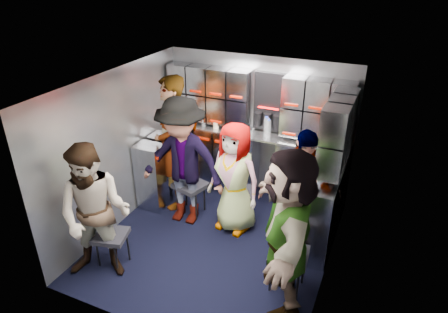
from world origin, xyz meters
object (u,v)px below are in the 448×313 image
at_px(jump_seat_near_left, 111,237).
at_px(jump_seat_center, 240,194).
at_px(attendant_arc_b, 183,162).
at_px(jump_seat_mid_left, 190,187).
at_px(attendant_arc_a, 95,214).
at_px(jump_seat_near_right, 289,257).
at_px(attendant_arc_e, 287,231).
at_px(attendant_arc_c, 235,178).
at_px(attendant_standing, 172,144).
at_px(attendant_arc_d, 300,195).
at_px(jump_seat_mid_right, 300,219).

distance_m(jump_seat_near_left, jump_seat_center, 1.77).
bearing_deg(attendant_arc_b, jump_seat_mid_left, 87.48).
bearing_deg(attendant_arc_a, jump_seat_near_right, -2.16).
bearing_deg(attendant_arc_e, attendant_arc_c, -156.30).
distance_m(attendant_standing, attendant_arc_a, 1.64).
bearing_deg(attendant_standing, jump_seat_near_right, 27.22).
bearing_deg(attendant_arc_d, jump_seat_mid_left, 147.04).
xyz_separation_m(jump_seat_near_right, attendant_arc_a, (-2.00, -0.64, 0.39)).
relative_size(attendant_standing, attendant_arc_b, 1.08).
distance_m(jump_seat_mid_left, attendant_arc_d, 1.66).
distance_m(jump_seat_mid_left, jump_seat_mid_right, 1.59).
relative_size(jump_seat_center, attendant_arc_c, 0.33).
relative_size(jump_seat_near_right, attendant_arc_a, 0.30).
relative_size(jump_seat_near_right, attendant_arc_c, 0.32).
bearing_deg(attendant_arc_b, jump_seat_near_right, -24.70).
xyz_separation_m(jump_seat_near_right, attendant_arc_d, (-0.07, 0.62, 0.40)).
height_order(jump_seat_mid_left, attendant_arc_b, attendant_arc_b).
xyz_separation_m(jump_seat_mid_left, attendant_arc_c, (0.70, -0.06, 0.34)).
distance_m(jump_seat_near_right, attendant_arc_e, 0.50).
relative_size(jump_seat_mid_left, attendant_arc_d, 0.30).
bearing_deg(jump_seat_center, attendant_arc_a, -122.70).
distance_m(attendant_arc_a, attendant_arc_c, 1.77).
relative_size(jump_seat_near_left, attendant_arc_d, 0.27).
xyz_separation_m(jump_seat_near_left, attendant_arc_a, (0.00, -0.18, 0.44)).
bearing_deg(jump_seat_center, attendant_arc_d, -21.64).
xyz_separation_m(jump_seat_mid_right, attendant_arc_d, (0.00, -0.18, 0.45)).
bearing_deg(jump_seat_center, attendant_arc_e, -50.18).
bearing_deg(attendant_arc_d, attendant_arc_e, -109.54).
height_order(attendant_standing, attendant_arc_b, attendant_standing).
bearing_deg(attendant_arc_c, jump_seat_mid_left, -174.08).
distance_m(jump_seat_near_left, jump_seat_mid_left, 1.37).
bearing_deg(jump_seat_near_left, attendant_standing, 89.89).
distance_m(jump_seat_near_left, attendant_arc_e, 2.09).
bearing_deg(jump_seat_near_left, jump_seat_mid_right, 33.20).
bearing_deg(jump_seat_near_left, jump_seat_near_right, 13.07).
distance_m(jump_seat_mid_right, attendant_arc_c, 0.97).
bearing_deg(jump_seat_center, attendant_arc_c, -90.00).
xyz_separation_m(attendant_arc_b, attendant_arc_c, (0.70, 0.12, -0.14)).
relative_size(jump_seat_mid_right, attendant_arc_b, 0.26).
distance_m(attendant_arc_a, attendant_arc_e, 2.05).
bearing_deg(attendant_arc_b, jump_seat_near_left, -109.23).
bearing_deg(attendant_standing, attendant_arc_a, -36.60).
bearing_deg(attendant_arc_c, attendant_arc_a, -114.77).
xyz_separation_m(jump_seat_near_left, attendant_standing, (0.00, 1.45, 0.59)).
height_order(jump_seat_mid_left, jump_seat_mid_right, jump_seat_mid_left).
xyz_separation_m(jump_seat_mid_left, attendant_arc_e, (1.66, -1.04, 0.47)).
distance_m(jump_seat_mid_left, attendant_standing, 0.66).
relative_size(jump_seat_near_right, attendant_arc_d, 0.29).
height_order(jump_seat_near_right, attendant_arc_e, attendant_arc_e).
xyz_separation_m(jump_seat_mid_right, attendant_arc_b, (-1.59, -0.12, 0.52)).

